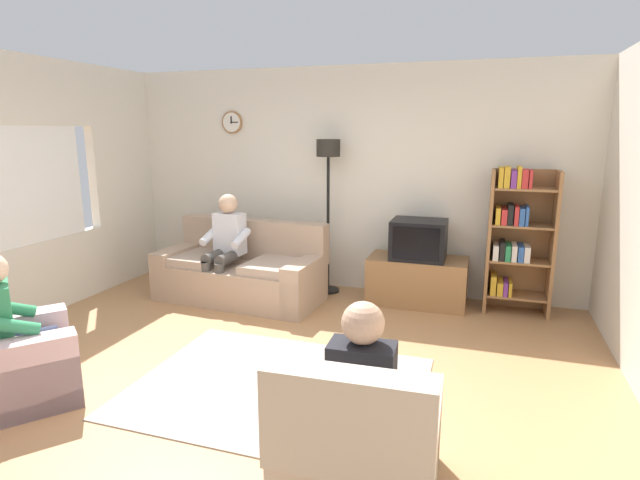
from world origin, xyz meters
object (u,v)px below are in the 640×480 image
floor_lamp (328,174)px  person_on_couch (225,242)px  armchair_near_bookshelf (360,451)px  couch (241,273)px  bookshelf (516,236)px  tv (419,239)px  armchair_near_window (4,365)px  person_in_left_armchair (12,322)px  person_in_right_armchair (365,388)px  tv_stand (417,281)px

floor_lamp → person_on_couch: 1.44m
armchair_near_bookshelf → couch: bearing=127.1°
bookshelf → armchair_near_bookshelf: 3.51m
tv → floor_lamp: floor_lamp is taller
armchair_near_window → person_in_left_armchair: bearing=50.5°
floor_lamp → person_in_right_armchair: bearing=-69.6°
bookshelf → person_in_right_armchair: bearing=-105.3°
person_on_couch → person_in_right_armchair: size_ratio=1.11×
person_on_couch → person_in_left_armchair: (-0.39, -2.45, -0.09)m
bookshelf → person_in_left_armchair: 4.71m
armchair_near_bookshelf → person_on_couch: bearing=129.9°
bookshelf → person_in_right_armchair: 3.39m
couch → bookshelf: 3.10m
tv → bookshelf: bearing=5.1°
tv → person_on_couch: bearing=-165.1°
armchair_near_window → person_on_couch: size_ratio=0.96×
floor_lamp → person_in_left_armchair: floor_lamp is taller
couch → bookshelf: (3.00, 0.55, 0.53)m
tv_stand → tv: 0.49m
armchair_near_window → person_in_left_armchair: person_in_left_armchair is taller
couch → bookshelf: bearing=10.3°
tv → floor_lamp: bearing=173.6°
armchair_near_window → armchair_near_bookshelf: (2.70, -0.17, 0.00)m
armchair_near_window → person_in_left_armchair: (0.06, 0.07, 0.32)m
tv → bookshelf: size_ratio=0.38×
armchair_near_window → tv_stand: bearing=50.5°
bookshelf → floor_lamp: bearing=179.1°
couch → armchair_near_bookshelf: bearing=-52.9°
tv_stand → armchair_near_window: (-2.57, -3.11, 0.02)m
tv_stand → tv: bearing=-90.0°
couch → tv: tv is taller
armchair_near_bookshelf → person_in_left_armchair: 2.67m
tv → armchair_near_window: tv is taller
tv_stand → person_in_right_armchair: 3.21m
person_in_left_armchair → floor_lamp: bearing=65.8°
tv → floor_lamp: size_ratio=0.32×
bookshelf → armchair_near_bookshelf: bookshelf is taller
floor_lamp → armchair_near_bookshelf: 3.78m
couch → armchair_near_window: size_ratio=1.65×
tv → bookshelf: (1.02, 0.09, 0.09)m
tv_stand → person_in_right_armchair: bearing=-87.7°
tv_stand → person_on_couch: (-2.12, -0.59, 0.43)m
armchair_near_window → couch: bearing=77.5°
tv → person_on_couch: 2.20m
floor_lamp → armchair_near_window: (-1.47, -3.21, -1.16)m
tv → armchair_near_window: (-2.57, -3.09, -0.47)m
couch → armchair_near_bookshelf: 3.51m
person_on_couch → person_in_right_armchair: person_on_couch is taller
person_in_left_armchair → armchair_near_bookshelf: bearing=-5.2°
tv_stand → bookshelf: size_ratio=0.69×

